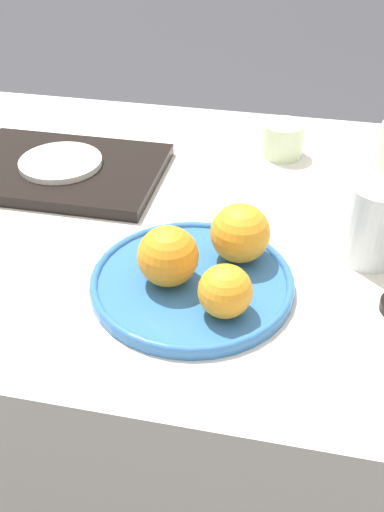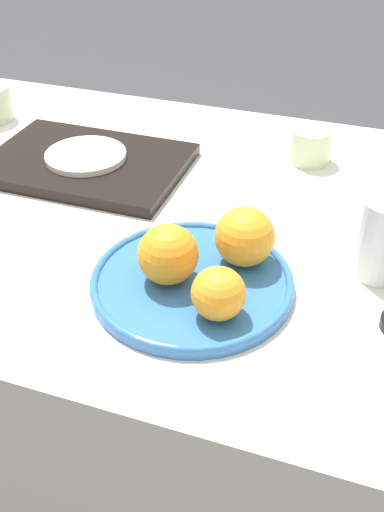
{
  "view_description": "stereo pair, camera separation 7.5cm",
  "coord_description": "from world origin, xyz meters",
  "px_view_note": "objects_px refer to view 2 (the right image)",
  "views": [
    {
      "loc": [
        0.27,
        -0.77,
        1.24
      ],
      "look_at": [
        0.14,
        -0.18,
        0.79
      ],
      "focal_mm": 42.0,
      "sensor_mm": 36.0,
      "label": 1
    },
    {
      "loc": [
        0.34,
        -0.75,
        1.24
      ],
      "look_at": [
        0.14,
        -0.18,
        0.79
      ],
      "focal_mm": 42.0,
      "sensor_mm": 36.0,
      "label": 2
    }
  ],
  "objects_px": {
    "side_plate": "(86,155)",
    "cup_0": "(310,145)",
    "orange_1": "(168,254)",
    "serving_tray": "(87,163)",
    "fruit_platter": "(192,281)",
    "orange_2": "(218,294)",
    "orange_0": "(245,237)"
  },
  "relations": [
    {
      "from": "side_plate",
      "to": "cup_0",
      "type": "xyz_separation_m",
      "value": [
        0.36,
        0.16,
        0.01
      ]
    },
    {
      "from": "orange_1",
      "to": "serving_tray",
      "type": "height_order",
      "value": "orange_1"
    },
    {
      "from": "fruit_platter",
      "to": "cup_0",
      "type": "height_order",
      "value": "cup_0"
    },
    {
      "from": "cup_0",
      "to": "serving_tray",
      "type": "bearing_deg",
      "value": -156.54
    },
    {
      "from": "orange_2",
      "to": "cup_0",
      "type": "height_order",
      "value": "orange_2"
    },
    {
      "from": "fruit_platter",
      "to": "side_plate",
      "type": "distance_m",
      "value": 0.37
    },
    {
      "from": "fruit_platter",
      "to": "orange_2",
      "type": "relative_size",
      "value": 4.04
    },
    {
      "from": "cup_0",
      "to": "fruit_platter",
      "type": "bearing_deg",
      "value": -101.19
    },
    {
      "from": "orange_2",
      "to": "orange_1",
      "type": "bearing_deg",
      "value": 150.66
    },
    {
      "from": "orange_1",
      "to": "side_plate",
      "type": "bearing_deg",
      "value": 134.36
    },
    {
      "from": "cup_0",
      "to": "orange_1",
      "type": "bearing_deg",
      "value": -104.79
    },
    {
      "from": "fruit_platter",
      "to": "orange_2",
      "type": "height_order",
      "value": "orange_2"
    },
    {
      "from": "side_plate",
      "to": "orange_1",
      "type": "bearing_deg",
      "value": -45.64
    },
    {
      "from": "serving_tray",
      "to": "side_plate",
      "type": "distance_m",
      "value": 0.02
    },
    {
      "from": "side_plate",
      "to": "orange_0",
      "type": "bearing_deg",
      "value": -29.49
    },
    {
      "from": "fruit_platter",
      "to": "side_plate",
      "type": "xyz_separation_m",
      "value": [
        -0.28,
        0.25,
        0.02
      ]
    },
    {
      "from": "orange_0",
      "to": "orange_1",
      "type": "height_order",
      "value": "orange_0"
    },
    {
      "from": "orange_0",
      "to": "side_plate",
      "type": "bearing_deg",
      "value": 150.51
    },
    {
      "from": "orange_1",
      "to": "side_plate",
      "type": "distance_m",
      "value": 0.36
    },
    {
      "from": "orange_2",
      "to": "serving_tray",
      "type": "xyz_separation_m",
      "value": [
        -0.33,
        0.3,
        -0.04
      ]
    },
    {
      "from": "orange_0",
      "to": "cup_0",
      "type": "bearing_deg",
      "value": 85.42
    },
    {
      "from": "orange_0",
      "to": "orange_2",
      "type": "bearing_deg",
      "value": -90.48
    },
    {
      "from": "side_plate",
      "to": "cup_0",
      "type": "height_order",
      "value": "cup_0"
    },
    {
      "from": "orange_1",
      "to": "orange_2",
      "type": "xyz_separation_m",
      "value": [
        0.08,
        -0.05,
        -0.01
      ]
    },
    {
      "from": "side_plate",
      "to": "cup_0",
      "type": "relative_size",
      "value": 1.87
    },
    {
      "from": "fruit_platter",
      "to": "serving_tray",
      "type": "relative_size",
      "value": 0.79
    },
    {
      "from": "orange_0",
      "to": "orange_1",
      "type": "relative_size",
      "value": 1.02
    },
    {
      "from": "orange_1",
      "to": "cup_0",
      "type": "relative_size",
      "value": 1.05
    },
    {
      "from": "orange_1",
      "to": "serving_tray",
      "type": "bearing_deg",
      "value": 134.36
    },
    {
      "from": "orange_1",
      "to": "serving_tray",
      "type": "relative_size",
      "value": 0.23
    },
    {
      "from": "orange_1",
      "to": "orange_0",
      "type": "bearing_deg",
      "value": 40.12
    },
    {
      "from": "orange_1",
      "to": "side_plate",
      "type": "height_order",
      "value": "orange_1"
    }
  ]
}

